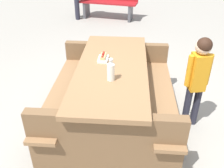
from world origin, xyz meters
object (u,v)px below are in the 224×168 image
picnic_table (112,90)px  hotdog_tray (103,58)px  park_bench_near (109,1)px  soda_bottle (111,70)px  child_in_coat (198,72)px

picnic_table → hotdog_tray: bearing=52.9°
park_bench_near → picnic_table: bearing=-159.7°
soda_bottle → child_in_coat: bearing=-57.0°
child_in_coat → park_bench_near: 4.45m
picnic_table → child_in_coat: child_in_coat is taller
child_in_coat → hotdog_tray: bearing=97.6°
picnic_table → soda_bottle: (-0.28, -0.08, 0.41)m
soda_bottle → hotdog_tray: size_ratio=1.15×
park_bench_near → child_in_coat: bearing=-147.7°
soda_bottle → child_in_coat: (0.53, -0.81, -0.15)m
picnic_table → soda_bottle: 0.50m
picnic_table → child_in_coat: 0.97m
soda_bottle → park_bench_near: size_ratio=0.15×
soda_bottle → hotdog_tray: (0.39, 0.23, -0.07)m
soda_bottle → child_in_coat: size_ratio=0.21×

